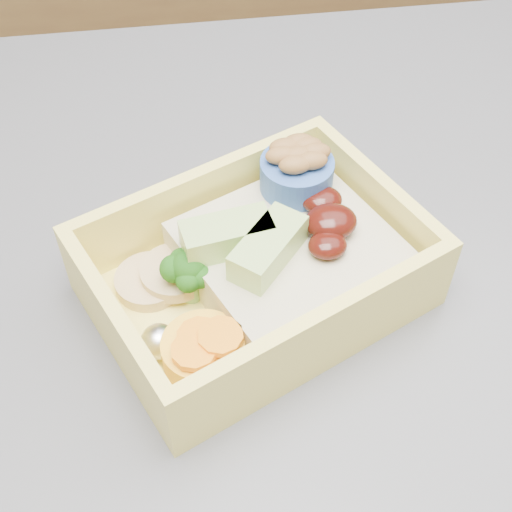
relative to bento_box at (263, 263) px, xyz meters
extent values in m
cube|color=#FCE968|center=(0.00, 0.00, -0.02)|extent=(0.23, 0.21, 0.01)
cube|color=#FCE968|center=(-0.03, 0.05, 0.01)|extent=(0.18, 0.09, 0.05)
cube|color=#FCE968|center=(0.02, -0.06, 0.01)|extent=(0.18, 0.09, 0.05)
cube|color=#FCE968|center=(0.08, 0.03, 0.01)|extent=(0.06, 0.11, 0.05)
cube|color=#FCE968|center=(-0.09, -0.04, 0.01)|extent=(0.06, 0.11, 0.05)
cube|color=tan|center=(0.02, 0.01, 0.00)|extent=(0.15, 0.15, 0.03)
ellipsoid|color=#350C07|center=(0.04, 0.01, 0.02)|extent=(0.04, 0.04, 0.02)
ellipsoid|color=#350C07|center=(0.04, 0.03, 0.02)|extent=(0.03, 0.03, 0.01)
ellipsoid|color=#350C07|center=(0.04, -0.01, 0.02)|extent=(0.03, 0.03, 0.01)
cube|color=#A7D06C|center=(0.00, -0.01, 0.02)|extent=(0.05, 0.06, 0.02)
cube|color=#A7D06C|center=(-0.02, 0.00, 0.02)|extent=(0.06, 0.03, 0.02)
cylinder|color=#76AA5B|center=(-0.05, -0.01, -0.01)|extent=(0.01, 0.01, 0.02)
sphere|color=#1C5513|center=(-0.05, -0.01, 0.01)|extent=(0.02, 0.02, 0.02)
sphere|color=#1C5513|center=(-0.04, 0.00, 0.01)|extent=(0.02, 0.02, 0.02)
sphere|color=#1C5513|center=(-0.05, 0.00, 0.01)|extent=(0.02, 0.02, 0.02)
sphere|color=#1C5513|center=(-0.04, -0.01, 0.01)|extent=(0.01, 0.01, 0.01)
sphere|color=#1C5513|center=(-0.05, -0.01, 0.01)|extent=(0.01, 0.01, 0.01)
sphere|color=#1C5513|center=(-0.05, 0.00, 0.01)|extent=(0.01, 0.01, 0.01)
cylinder|color=yellow|center=(-0.04, -0.06, -0.01)|extent=(0.05, 0.05, 0.02)
cylinder|color=orange|center=(-0.04, -0.05, 0.01)|extent=(0.03, 0.03, 0.00)
cylinder|color=orange|center=(-0.05, -0.06, 0.01)|extent=(0.03, 0.03, 0.00)
cylinder|color=orange|center=(-0.03, -0.06, 0.01)|extent=(0.03, 0.03, 0.00)
cylinder|color=tan|center=(-0.07, 0.01, -0.01)|extent=(0.04, 0.04, 0.01)
cylinder|color=tan|center=(-0.05, 0.01, -0.01)|extent=(0.04, 0.04, 0.01)
ellipsoid|color=silver|center=(-0.04, 0.03, -0.01)|extent=(0.02, 0.02, 0.02)
ellipsoid|color=silver|center=(-0.07, -0.04, -0.01)|extent=(0.02, 0.02, 0.02)
cylinder|color=#3259AB|center=(0.03, 0.05, 0.02)|extent=(0.05, 0.05, 0.02)
ellipsoid|color=brown|center=(0.03, 0.05, 0.04)|extent=(0.02, 0.02, 0.01)
ellipsoid|color=brown|center=(0.04, 0.06, 0.04)|extent=(0.02, 0.02, 0.01)
ellipsoid|color=brown|center=(0.02, 0.05, 0.04)|extent=(0.02, 0.02, 0.01)
ellipsoid|color=brown|center=(0.04, 0.04, 0.04)|extent=(0.02, 0.02, 0.01)
ellipsoid|color=brown|center=(0.03, 0.04, 0.04)|extent=(0.02, 0.02, 0.01)
ellipsoid|color=brown|center=(0.04, 0.05, 0.04)|extent=(0.02, 0.02, 0.01)
ellipsoid|color=brown|center=(0.02, 0.06, 0.04)|extent=(0.02, 0.02, 0.01)
ellipsoid|color=brown|center=(0.03, 0.06, 0.04)|extent=(0.02, 0.02, 0.01)
camera|label=1|loc=(-0.04, -0.28, 0.33)|focal=50.00mm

